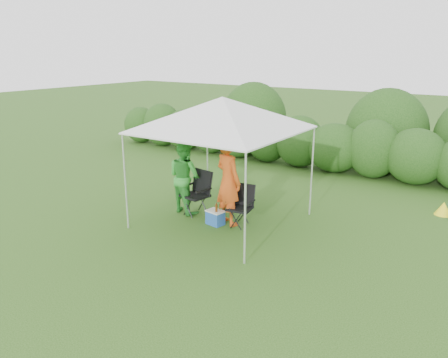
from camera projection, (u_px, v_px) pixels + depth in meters
The scene contains 10 objects.
ground at pixel (210, 228), 9.65m from camera, with size 70.00×70.00×0.00m, color #365F1D.
hedge at pixel (320, 145), 14.14m from camera, with size 17.26×1.53×1.80m.
canopy at pixel (222, 114), 9.35m from camera, with size 3.10×3.10×2.83m.
chair_right at pixel (241, 203), 9.70m from camera, with size 0.63×0.59×0.92m.
chair_left at pixel (198, 189), 10.38m from camera, with size 0.72×0.67×1.04m.
man at pixel (228, 181), 9.63m from camera, with size 0.72×0.48×1.99m, color #D94F18.
woman at pixel (185, 177), 10.40m from camera, with size 0.85×0.66×1.76m, color green.
cooler at pixel (215, 217), 9.80m from camera, with size 0.43×0.35×0.33m.
bottle at pixel (216, 207), 9.66m from camera, with size 0.06×0.06×0.21m, color #592D0C.
lawn_toy at pixel (447, 210), 10.29m from camera, with size 0.64×0.54×0.32m.
Camera 1 is at (5.24, -7.25, 3.78)m, focal length 35.00 mm.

